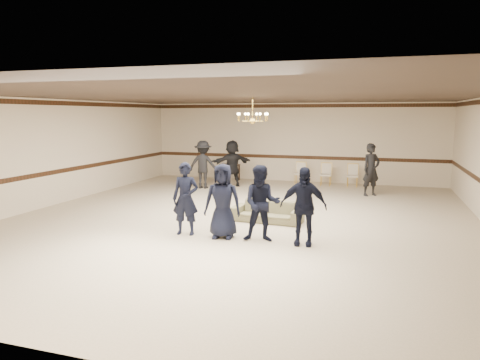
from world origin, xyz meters
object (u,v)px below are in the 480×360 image
(banquet_chair_mid, at_px, (326,175))
(chandelier, at_px, (253,109))
(boy_b, at_px, (223,201))
(banquet_chair_right, at_px, (352,176))
(adult_left, at_px, (203,165))
(boy_a, at_px, (186,199))
(adult_right, at_px, (371,170))
(console_table, at_px, (230,172))
(banquet_chair_left, at_px, (300,174))
(adult_mid, at_px, (232,163))
(settee, at_px, (268,211))
(boy_c, at_px, (262,204))
(boy_d, at_px, (303,206))

(banquet_chair_mid, bearing_deg, chandelier, -108.31)
(boy_b, relative_size, banquet_chair_right, 1.94)
(adult_left, relative_size, banquet_chair_right, 2.06)
(boy_a, distance_m, boy_b, 0.90)
(adult_right, relative_size, console_table, 2.18)
(banquet_chair_mid, bearing_deg, banquet_chair_left, 177.40)
(boy_a, bearing_deg, chandelier, 67.76)
(chandelier, bearing_deg, banquet_chair_mid, 74.29)
(adult_left, bearing_deg, adult_mid, -147.90)
(chandelier, bearing_deg, banquet_chair_left, 84.91)
(settee, relative_size, console_table, 2.21)
(boy_b, bearing_deg, banquet_chair_left, 79.23)
(settee, distance_m, adult_mid, 5.72)
(boy_c, bearing_deg, console_table, 101.88)
(chandelier, distance_m, banquet_chair_mid, 5.93)
(adult_left, xyz_separation_m, banquet_chair_mid, (4.30, 1.99, -0.46))
(adult_mid, relative_size, console_table, 2.18)
(boy_d, distance_m, adult_left, 7.72)
(boy_a, relative_size, banquet_chair_left, 1.94)
(boy_c, relative_size, console_table, 2.04)
(chandelier, bearing_deg, boy_a, -104.90)
(boy_a, distance_m, console_table, 8.46)
(adult_mid, bearing_deg, boy_c, 71.80)
(boy_c, height_order, adult_left, adult_left)
(boy_d, relative_size, adult_right, 0.94)
(boy_c, xyz_separation_m, banquet_chair_left, (-0.58, 8.06, -0.40))
(settee, height_order, adult_right, adult_right)
(chandelier, relative_size, adult_mid, 0.53)
(adult_mid, height_order, banquet_chair_right, adult_mid)
(boy_a, xyz_separation_m, boy_b, (0.90, 0.00, 0.00))
(boy_a, bearing_deg, adult_left, 101.54)
(banquet_chair_left, relative_size, banquet_chair_mid, 1.00)
(chandelier, relative_size, console_table, 1.15)
(boy_d, distance_m, adult_mid, 7.80)
(adult_left, height_order, adult_right, same)
(chandelier, height_order, settee, chandelier)
(settee, relative_size, adult_left, 1.01)
(banquet_chair_left, relative_size, console_table, 1.06)
(adult_mid, bearing_deg, boy_a, 57.93)
(boy_d, xyz_separation_m, adult_right, (1.22, 6.37, 0.05))
(banquet_chair_mid, distance_m, console_table, 4.01)
(chandelier, relative_size, boy_a, 0.56)
(boy_a, height_order, adult_left, adult_left)
(boy_d, xyz_separation_m, banquet_chair_left, (-1.48, 8.06, -0.40))
(boy_b, height_order, adult_left, adult_left)
(settee, relative_size, banquet_chair_right, 2.09)
(boy_d, distance_m, banquet_chair_mid, 8.08)
(settee, height_order, adult_left, adult_left)
(adult_left, relative_size, banquet_chair_mid, 2.06)
(boy_d, bearing_deg, adult_left, 124.10)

